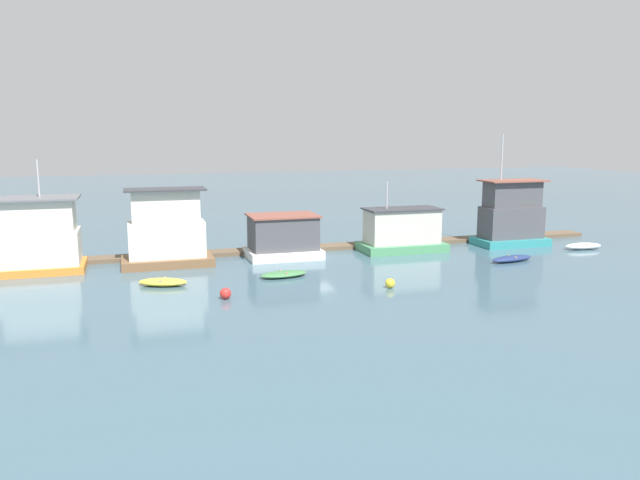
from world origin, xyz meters
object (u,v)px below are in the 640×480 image
object	(u,v)px
dinghy_green	(284,274)
dinghy_navy	(512,259)
dinghy_yellow	(163,282)
houseboat_teal	(511,217)
houseboat_white	(283,237)
houseboat_orange	(39,237)
buoy_red	(225,293)
dinghy_white	(583,246)
houseboat_brown	(167,233)
houseboat_green	(402,231)
buoy_yellow	(390,283)

from	to	relation	value
dinghy_green	dinghy_navy	size ratio (longest dim) A/B	0.88
dinghy_yellow	houseboat_teal	bearing A→B (deg)	11.76
houseboat_white	dinghy_navy	world-z (taller)	houseboat_white
houseboat_orange	houseboat_white	distance (m)	16.75
houseboat_white	buoy_red	world-z (taller)	houseboat_white
dinghy_white	dinghy_navy	bearing A→B (deg)	-163.06
houseboat_brown	houseboat_green	distance (m)	18.02
houseboat_green	houseboat_brown	bearing A→B (deg)	-179.36
houseboat_green	houseboat_teal	size ratio (longest dim) A/B	0.73
dinghy_navy	buoy_yellow	xyz separation A→B (m)	(-11.51, -4.58, 0.07)
houseboat_orange	houseboat_green	bearing A→B (deg)	-0.73
dinghy_green	buoy_red	distance (m)	6.17
houseboat_brown	dinghy_navy	size ratio (longest dim) A/B	1.65
houseboat_green	buoy_yellow	bearing A→B (deg)	-117.55
dinghy_green	buoy_yellow	distance (m)	7.19
houseboat_white	dinghy_green	world-z (taller)	houseboat_white
houseboat_orange	dinghy_navy	size ratio (longest dim) A/B	1.98
houseboat_brown	buoy_red	distance (m)	10.71
dinghy_white	buoy_yellow	bearing A→B (deg)	-160.25
houseboat_brown	houseboat_white	xyz separation A→B (m)	(8.44, 0.39, -0.76)
dinghy_navy	buoy_yellow	size ratio (longest dim) A/B	6.43
houseboat_green	houseboat_teal	bearing A→B (deg)	-1.74
dinghy_yellow	dinghy_navy	bearing A→B (deg)	-0.01
houseboat_white	houseboat_green	world-z (taller)	houseboat_green
houseboat_white	dinghy_navy	bearing A→B (deg)	-22.46
houseboat_white	buoy_yellow	size ratio (longest dim) A/B	9.21
houseboat_teal	buoy_yellow	size ratio (longest dim) A/B	15.46
houseboat_white	buoy_red	bearing A→B (deg)	-119.10
buoy_red	dinghy_white	bearing A→B (deg)	12.81
houseboat_teal	buoy_red	size ratio (longest dim) A/B	14.06
houseboat_orange	dinghy_white	distance (m)	40.73
houseboat_orange	houseboat_white	size ratio (longest dim) A/B	1.38
houseboat_green	dinghy_green	distance (m)	12.71
houseboat_teal	dinghy_green	distance (m)	21.66
houseboat_brown	dinghy_yellow	xyz separation A→B (m)	(-0.66, -6.00, -2.06)
houseboat_white	houseboat_teal	world-z (taller)	houseboat_teal
buoy_yellow	dinghy_navy	bearing A→B (deg)	21.71
houseboat_orange	houseboat_brown	world-z (taller)	houseboat_orange
houseboat_orange	buoy_red	bearing A→B (deg)	-44.78
houseboat_orange	buoy_red	size ratio (longest dim) A/B	11.59
houseboat_teal	buoy_yellow	bearing A→B (deg)	-145.59
houseboat_teal	dinghy_navy	size ratio (longest dim) A/B	2.41
houseboat_teal	dinghy_navy	xyz separation A→B (m)	(-3.80, -5.91, -2.16)
dinghy_navy	houseboat_orange	bearing A→B (deg)	168.53
houseboat_teal	dinghy_green	xyz separation A→B (m)	(-20.76, -5.79, -2.19)
houseboat_green	dinghy_navy	xyz separation A→B (m)	(5.89, -6.20, -1.34)
houseboat_brown	dinghy_green	distance (m)	9.34
houseboat_brown	buoy_red	world-z (taller)	houseboat_brown
houseboat_orange	houseboat_brown	bearing A→B (deg)	-3.68
dinghy_navy	buoy_red	distance (m)	21.77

